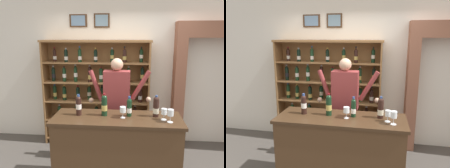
# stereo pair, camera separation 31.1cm
# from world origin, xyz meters

# --- Properties ---
(back_wall) EXTENTS (12.00, 0.19, 3.32)m
(back_wall) POSITION_xyz_m (-0.00, 1.54, 1.66)
(back_wall) COLOR silver
(back_wall) RESTS_ON ground
(wine_shelf) EXTENTS (2.01, 0.36, 1.98)m
(wine_shelf) POSITION_xyz_m (-0.49, 1.30, 1.05)
(wine_shelf) COLOR olive
(wine_shelf) RESTS_ON ground
(archway_doorway) EXTENTS (1.47, 0.45, 2.30)m
(archway_doorway) POSITION_xyz_m (1.67, 1.40, 1.29)
(archway_doorway) COLOR brown
(archway_doorway) RESTS_ON ground
(tasting_counter) EXTENTS (1.70, 0.60, 1.00)m
(tasting_counter) POSITION_xyz_m (-0.02, -0.00, 0.50)
(tasting_counter) COLOR #4C331E
(tasting_counter) RESTS_ON ground
(shopkeeper) EXTENTS (0.99, 0.22, 1.72)m
(shopkeeper) POSITION_xyz_m (-0.06, 0.64, 1.06)
(shopkeeper) COLOR #2D3347
(shopkeeper) RESTS_ON ground
(tasting_bottle_rosso) EXTENTS (0.07, 0.07, 0.28)m
(tasting_bottle_rosso) POSITION_xyz_m (-0.54, 0.04, 1.14)
(tasting_bottle_rosso) COLOR black
(tasting_bottle_rosso) RESTS_ON tasting_counter
(tasting_bottle_chianti) EXTENTS (0.08, 0.08, 0.30)m
(tasting_bottle_chianti) POSITION_xyz_m (-0.19, 0.05, 1.15)
(tasting_bottle_chianti) COLOR black
(tasting_bottle_chianti) RESTS_ON tasting_counter
(tasting_bottle_brunello) EXTENTS (0.07, 0.07, 0.27)m
(tasting_bottle_brunello) POSITION_xyz_m (0.14, 0.06, 1.13)
(tasting_bottle_brunello) COLOR black
(tasting_bottle_brunello) RESTS_ON tasting_counter
(tasting_bottle_super_tuscan) EXTENTS (0.08, 0.08, 0.29)m
(tasting_bottle_super_tuscan) POSITION_xyz_m (0.49, 0.07, 1.14)
(tasting_bottle_super_tuscan) COLOR black
(tasting_bottle_super_tuscan) RESTS_ON tasting_counter
(wine_glass_left) EXTENTS (0.08, 0.08, 0.15)m
(wine_glass_left) POSITION_xyz_m (0.06, -0.02, 1.11)
(wine_glass_left) COLOR silver
(wine_glass_left) RESTS_ON tasting_counter
(wine_glass_right) EXTENTS (0.08, 0.08, 0.17)m
(wine_glass_right) POSITION_xyz_m (0.65, -0.12, 1.12)
(wine_glass_right) COLOR silver
(wine_glass_right) RESTS_ON tasting_counter
(wine_glass_spare) EXTENTS (0.07, 0.07, 0.15)m
(wine_glass_spare) POSITION_xyz_m (0.58, -0.04, 1.10)
(wine_glass_spare) COLOR silver
(wine_glass_spare) RESTS_ON tasting_counter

